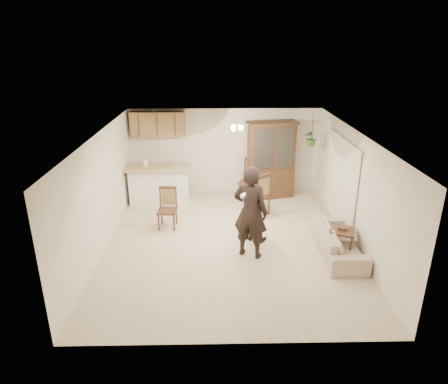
{
  "coord_description": "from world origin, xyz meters",
  "views": [
    {
      "loc": [
        -0.28,
        -8.08,
        4.34
      ],
      "look_at": [
        -0.1,
        0.4,
        1.07
      ],
      "focal_mm": 32.0,
      "sensor_mm": 36.0,
      "label": 1
    }
  ],
  "objects_px": {
    "sofa": "(339,238)",
    "adult": "(250,217)",
    "chair_hutch_right": "(257,202)",
    "china_hutch": "(271,161)",
    "child": "(254,212)",
    "chair_hutch_left": "(249,188)",
    "chair_bar": "(168,217)",
    "side_table": "(341,241)"
  },
  "relations": [
    {
      "from": "sofa",
      "to": "chair_hutch_left",
      "type": "height_order",
      "value": "chair_hutch_left"
    },
    {
      "from": "china_hutch",
      "to": "chair_bar",
      "type": "distance_m",
      "value": 3.51
    },
    {
      "from": "sofa",
      "to": "child",
      "type": "distance_m",
      "value": 1.92
    },
    {
      "from": "side_table",
      "to": "chair_bar",
      "type": "bearing_deg",
      "value": 160.59
    },
    {
      "from": "adult",
      "to": "side_table",
      "type": "relative_size",
      "value": 2.7
    },
    {
      "from": "sofa",
      "to": "child",
      "type": "xyz_separation_m",
      "value": [
        -1.76,
        0.71,
        0.31
      ]
    },
    {
      "from": "child",
      "to": "china_hutch",
      "type": "distance_m",
      "value": 2.77
    },
    {
      "from": "side_table",
      "to": "chair_hutch_left",
      "type": "bearing_deg",
      "value": 118.3
    },
    {
      "from": "child",
      "to": "chair_hutch_right",
      "type": "bearing_deg",
      "value": -86.05
    },
    {
      "from": "adult",
      "to": "chair_hutch_right",
      "type": "height_order",
      "value": "adult"
    },
    {
      "from": "child",
      "to": "china_hutch",
      "type": "bearing_deg",
      "value": -91.9
    },
    {
      "from": "child",
      "to": "chair_hutch_left",
      "type": "bearing_deg",
      "value": -79.15
    },
    {
      "from": "side_table",
      "to": "chair_hutch_right",
      "type": "height_order",
      "value": "chair_hutch_right"
    },
    {
      "from": "sofa",
      "to": "child",
      "type": "relative_size",
      "value": 1.39
    },
    {
      "from": "sofa",
      "to": "child",
      "type": "height_order",
      "value": "child"
    },
    {
      "from": "side_table",
      "to": "chair_hutch_right",
      "type": "relative_size",
      "value": 0.58
    },
    {
      "from": "side_table",
      "to": "chair_hutch_right",
      "type": "distance_m",
      "value": 2.66
    },
    {
      "from": "chair_bar",
      "to": "chair_hutch_left",
      "type": "height_order",
      "value": "chair_hutch_left"
    },
    {
      "from": "sofa",
      "to": "adult",
      "type": "height_order",
      "value": "adult"
    },
    {
      "from": "child",
      "to": "china_hutch",
      "type": "height_order",
      "value": "china_hutch"
    },
    {
      "from": "side_table",
      "to": "chair_hutch_left",
      "type": "relative_size",
      "value": 0.57
    },
    {
      "from": "adult",
      "to": "chair_bar",
      "type": "height_order",
      "value": "adult"
    },
    {
      "from": "chair_bar",
      "to": "chair_hutch_right",
      "type": "height_order",
      "value": "chair_hutch_right"
    },
    {
      "from": "sofa",
      "to": "chair_hutch_left",
      "type": "distance_m",
      "value": 3.57
    },
    {
      "from": "sofa",
      "to": "chair_hutch_right",
      "type": "xyz_separation_m",
      "value": [
        -1.53,
        2.11,
        -0.04
      ]
    },
    {
      "from": "chair_hutch_left",
      "to": "side_table",
      "type": "bearing_deg",
      "value": -37.55
    },
    {
      "from": "child",
      "to": "chair_hutch_left",
      "type": "xyz_separation_m",
      "value": [
        0.1,
        2.45,
        -0.35
      ]
    },
    {
      "from": "child",
      "to": "side_table",
      "type": "relative_size",
      "value": 2.02
    },
    {
      "from": "chair_hutch_right",
      "to": "child",
      "type": "bearing_deg",
      "value": 44.39
    },
    {
      "from": "china_hutch",
      "to": "child",
      "type": "bearing_deg",
      "value": -116.95
    },
    {
      "from": "child",
      "to": "chair_bar",
      "type": "relative_size",
      "value": 1.34
    },
    {
      "from": "chair_hutch_right",
      "to": "china_hutch",
      "type": "bearing_deg",
      "value": -147.68
    },
    {
      "from": "china_hutch",
      "to": "chair_hutch_left",
      "type": "bearing_deg",
      "value": -173.75
    },
    {
      "from": "chair_hutch_right",
      "to": "sofa",
      "type": "bearing_deg",
      "value": 89.46
    },
    {
      "from": "sofa",
      "to": "chair_hutch_right",
      "type": "bearing_deg",
      "value": 37.09
    },
    {
      "from": "sofa",
      "to": "adult",
      "type": "distance_m",
      "value": 1.98
    },
    {
      "from": "side_table",
      "to": "chair_hutch_left",
      "type": "xyz_separation_m",
      "value": [
        -1.71,
        3.18,
        0.03
      ]
    },
    {
      "from": "china_hutch",
      "to": "chair_hutch_right",
      "type": "height_order",
      "value": "china_hutch"
    },
    {
      "from": "sofa",
      "to": "china_hutch",
      "type": "height_order",
      "value": "china_hutch"
    },
    {
      "from": "chair_hutch_left",
      "to": "chair_hutch_right",
      "type": "bearing_deg",
      "value": -58.73
    },
    {
      "from": "china_hutch",
      "to": "chair_hutch_right",
      "type": "relative_size",
      "value": 1.9
    },
    {
      "from": "sofa",
      "to": "chair_bar",
      "type": "xyz_separation_m",
      "value": [
        -3.8,
        1.33,
        -0.08
      ]
    }
  ]
}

